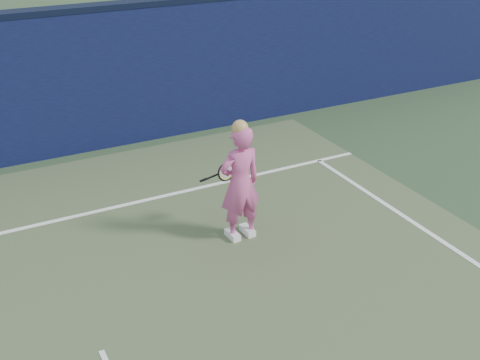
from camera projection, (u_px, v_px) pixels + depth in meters
backstop_wall at (5, 94)px, 10.21m from camera, size 24.00×0.40×2.50m
player at (240, 183)px, 8.11m from camera, size 0.62×0.42×1.74m
racket at (224, 173)px, 8.42m from camera, size 0.52×0.14×0.28m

